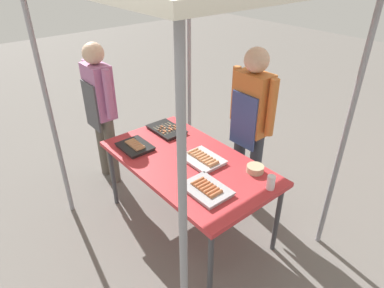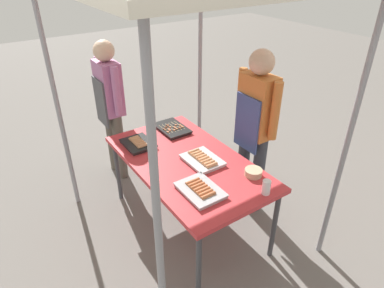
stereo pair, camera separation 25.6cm
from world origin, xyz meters
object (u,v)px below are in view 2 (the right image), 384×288
(tray_grilled_sausages, at_px, (202,160))
(tray_meat_skewers, at_px, (172,128))
(tray_pork_links, at_px, (200,190))
(tray_spring_rolls, at_px, (138,143))
(drink_cup_near_edge, at_px, (266,187))
(customer_nearby, at_px, (110,101))
(vendor_woman, at_px, (255,121))
(stall_table, at_px, (187,165))
(condiment_bowl, at_px, (253,172))

(tray_grilled_sausages, height_order, tray_meat_skewers, tray_grilled_sausages)
(tray_pork_links, height_order, tray_spring_rolls, tray_spring_rolls)
(tray_spring_rolls, relative_size, drink_cup_near_edge, 2.67)
(tray_meat_skewers, bearing_deg, customer_nearby, -149.07)
(vendor_woman, relative_size, customer_nearby, 1.04)
(tray_pork_links, bearing_deg, tray_grilled_sausages, 142.33)
(stall_table, distance_m, tray_spring_rolls, 0.54)
(condiment_bowl, bearing_deg, tray_pork_links, -97.33)
(condiment_bowl, bearing_deg, customer_nearby, -162.68)
(tray_grilled_sausages, relative_size, vendor_woman, 0.21)
(stall_table, height_order, tray_grilled_sausages, tray_grilled_sausages)
(tray_grilled_sausages, xyz_separation_m, tray_meat_skewers, (-0.66, 0.09, -0.00))
(tray_meat_skewers, bearing_deg, stall_table, -17.87)
(tray_spring_rolls, relative_size, customer_nearby, 0.20)
(tray_meat_skewers, distance_m, tray_spring_rolls, 0.44)
(stall_table, distance_m, tray_pork_links, 0.47)
(vendor_woman, bearing_deg, tray_spring_rolls, 59.34)
(tray_pork_links, distance_m, vendor_woman, 0.96)
(drink_cup_near_edge, bearing_deg, customer_nearby, -166.99)
(tray_pork_links, xyz_separation_m, drink_cup_near_edge, (0.29, 0.41, 0.04))
(tray_meat_skewers, relative_size, drink_cup_near_edge, 3.28)
(tray_grilled_sausages, relative_size, drink_cup_near_edge, 2.96)
(stall_table, bearing_deg, tray_meat_skewers, 162.13)
(drink_cup_near_edge, height_order, customer_nearby, customer_nearby)
(tray_grilled_sausages, height_order, drink_cup_near_edge, drink_cup_near_edge)
(drink_cup_near_edge, xyz_separation_m, vendor_woman, (-0.64, 0.46, 0.17))
(tray_pork_links, distance_m, tray_spring_rolls, 0.91)
(vendor_woman, xyz_separation_m, customer_nearby, (-1.30, -0.91, -0.04))
(condiment_bowl, height_order, customer_nearby, customer_nearby)
(tray_spring_rolls, distance_m, condiment_bowl, 1.13)
(customer_nearby, bearing_deg, tray_grilled_sausages, 12.93)
(stall_table, bearing_deg, tray_grilled_sausages, 44.79)
(tray_meat_skewers, height_order, customer_nearby, customer_nearby)
(stall_table, bearing_deg, tray_pork_links, -20.88)
(tray_grilled_sausages, distance_m, tray_spring_rolls, 0.67)
(tray_spring_rolls, xyz_separation_m, vendor_woman, (0.56, 0.95, 0.21))
(tray_spring_rolls, xyz_separation_m, condiment_bowl, (0.97, 0.57, 0.01))
(tray_spring_rolls, bearing_deg, tray_pork_links, 5.07)
(tray_spring_rolls, bearing_deg, stall_table, 27.13)
(stall_table, bearing_deg, vendor_woman, 83.11)
(tray_pork_links, bearing_deg, condiment_bowl, 82.67)
(tray_meat_skewers, bearing_deg, tray_grilled_sausages, -7.56)
(tray_pork_links, height_order, vendor_woman, vendor_woman)
(tray_spring_rolls, relative_size, condiment_bowl, 2.19)
(tray_pork_links, xyz_separation_m, vendor_woman, (-0.35, 0.87, 0.21))
(tray_meat_skewers, xyz_separation_m, tray_pork_links, (1.00, -0.35, 0.00))
(tray_grilled_sausages, bearing_deg, tray_meat_skewers, 172.44)
(tray_grilled_sausages, bearing_deg, vendor_woman, 90.94)
(tray_pork_links, xyz_separation_m, tray_spring_rolls, (-0.91, -0.08, -0.00))
(tray_meat_skewers, relative_size, tray_pork_links, 1.06)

